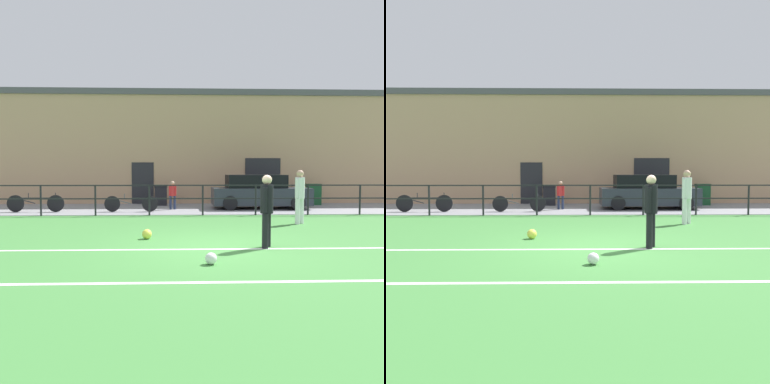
# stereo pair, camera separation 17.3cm
# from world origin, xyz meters

# --- Properties ---
(ground) EXTENTS (60.00, 44.00, 0.04)m
(ground) POSITION_xyz_m (0.00, 0.00, -0.02)
(ground) COLOR #42843D
(field_line_touchline) EXTENTS (36.00, 0.11, 0.00)m
(field_line_touchline) POSITION_xyz_m (0.00, -0.22, 0.00)
(field_line_touchline) COLOR white
(field_line_touchline) RESTS_ON ground
(field_line_hash) EXTENTS (36.00, 0.11, 0.00)m
(field_line_hash) POSITION_xyz_m (0.00, -2.62, 0.00)
(field_line_hash) COLOR white
(field_line_hash) RESTS_ON ground
(pavement_strip) EXTENTS (48.00, 5.00, 0.02)m
(pavement_strip) POSITION_xyz_m (0.00, 8.50, 0.01)
(pavement_strip) COLOR gray
(pavement_strip) RESTS_ON ground
(perimeter_fence) EXTENTS (36.07, 0.07, 1.15)m
(perimeter_fence) POSITION_xyz_m (0.00, 6.00, 0.75)
(perimeter_fence) COLOR black
(perimeter_fence) RESTS_ON ground
(clubhouse_facade) EXTENTS (28.00, 2.56, 5.78)m
(clubhouse_facade) POSITION_xyz_m (0.00, 12.20, 2.90)
(clubhouse_facade) COLOR tan
(clubhouse_facade) RESTS_ON ground
(player_goalkeeper) EXTENTS (0.28, 0.40, 1.57)m
(player_goalkeeper) POSITION_xyz_m (0.99, -0.07, 0.89)
(player_goalkeeper) COLOR black
(player_goalkeeper) RESTS_ON ground
(player_striker) EXTENTS (0.37, 0.35, 1.69)m
(player_striker) POSITION_xyz_m (2.90, 3.59, 0.96)
(player_striker) COLOR white
(player_striker) RESTS_ON ground
(soccer_ball_match) EXTENTS (0.21, 0.21, 0.21)m
(soccer_ball_match) POSITION_xyz_m (-0.34, -1.53, 0.11)
(soccer_ball_match) COLOR white
(soccer_ball_match) RESTS_ON ground
(soccer_ball_spare) EXTENTS (0.24, 0.24, 0.24)m
(soccer_ball_spare) POSITION_xyz_m (-1.68, 1.05, 0.12)
(soccer_ball_spare) COLOR #E5E04C
(soccer_ball_spare) RESTS_ON ground
(spectator_child) EXTENTS (0.33, 0.21, 1.21)m
(spectator_child) POSITION_xyz_m (-1.16, 8.11, 0.71)
(spectator_child) COLOR #232D4C
(spectator_child) RESTS_ON pavement_strip
(parked_car_red) EXTENTS (4.21, 1.78, 1.48)m
(parked_car_red) POSITION_xyz_m (2.63, 8.38, 0.73)
(parked_car_red) COLOR #282D38
(parked_car_red) RESTS_ON pavement_strip
(bicycle_parked_0) EXTENTS (2.27, 0.04, 0.77)m
(bicycle_parked_0) POSITION_xyz_m (-6.65, 7.20, 0.37)
(bicycle_parked_0) COLOR black
(bicycle_parked_0) RESTS_ON pavement_strip
(bicycle_parked_1) EXTENTS (2.16, 0.04, 0.73)m
(bicycle_parked_1) POSITION_xyz_m (-2.83, 7.20, 0.35)
(bicycle_parked_1) COLOR black
(bicycle_parked_1) RESTS_ON pavement_strip
(trash_bin_0) EXTENTS (0.60, 0.51, 0.94)m
(trash_bin_0) POSITION_xyz_m (-1.76, 10.04, 0.49)
(trash_bin_0) COLOR black
(trash_bin_0) RESTS_ON pavement_strip
(trash_bin_1) EXTENTS (0.65, 0.55, 1.02)m
(trash_bin_1) POSITION_xyz_m (5.68, 10.07, 0.54)
(trash_bin_1) COLOR #194C28
(trash_bin_1) RESTS_ON pavement_strip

